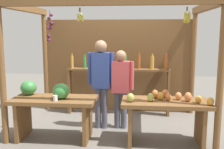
% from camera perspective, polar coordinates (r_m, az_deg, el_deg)
% --- Properties ---
extents(ground_plane, '(12.00, 12.00, 0.00)m').
position_cam_1_polar(ground_plane, '(5.18, 0.22, -10.87)').
color(ground_plane, slate).
rests_on(ground_plane, ground).
extents(market_stall, '(3.40, 2.06, 2.27)m').
position_cam_1_polar(market_stall, '(5.34, 0.69, 4.30)').
color(market_stall, brown).
rests_on(market_stall, ground).
extents(fruit_counter_left, '(1.39, 0.69, 0.95)m').
position_cam_1_polar(fruit_counter_left, '(4.52, -12.84, -6.14)').
color(fruit_counter_left, brown).
rests_on(fruit_counter_left, ground).
extents(fruit_counter_right, '(1.39, 0.64, 0.85)m').
position_cam_1_polar(fruit_counter_right, '(4.32, 11.48, -7.57)').
color(fruit_counter_right, brown).
rests_on(fruit_counter_right, ground).
extents(bottle_shelf_unit, '(2.18, 0.22, 1.35)m').
position_cam_1_polar(bottle_shelf_unit, '(5.67, 1.62, -0.49)').
color(bottle_shelf_unit, brown).
rests_on(bottle_shelf_unit, ground).
extents(vendor_man, '(0.48, 0.22, 1.63)m').
position_cam_1_polar(vendor_man, '(4.81, -2.39, -0.37)').
color(vendor_man, '#57586C').
rests_on(vendor_man, ground).
extents(vendor_woman, '(0.48, 0.20, 1.45)m').
position_cam_1_polar(vendor_woman, '(4.83, 1.87, -1.81)').
color(vendor_woman, '#54596E').
rests_on(vendor_woman, ground).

